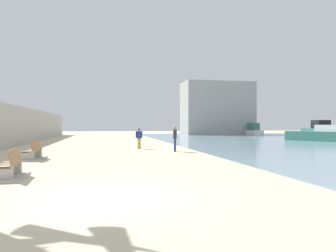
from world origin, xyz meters
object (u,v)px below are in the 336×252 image
bench_near (9,171)px  boat_outer (324,135)px  person_walking (175,136)px  boat_far_left (318,131)px  bench_far (32,155)px  person_standing (139,137)px  boat_nearest (251,130)px

bench_near → boat_outer: size_ratio=0.28×
person_walking → boat_far_left: (25.60, 20.61, -0.11)m
bench_near → person_walking: 12.18m
bench_near → bench_far: 5.97m
bench_near → person_standing: person_standing is taller
bench_near → boat_nearest: bearing=55.1°
bench_near → person_standing: size_ratio=1.40×
boat_outer → boat_far_left: bearing=56.4°
person_walking → boat_nearest: size_ratio=0.23×
boat_nearest → boat_far_left: bearing=-57.4°
boat_outer → person_walking: bearing=-153.0°
person_walking → person_standing: (-2.06, 3.02, -0.14)m
boat_outer → boat_nearest: bearing=85.5°
bench_near → person_standing: 13.65m
boat_nearest → bench_far: bearing=-129.9°
bench_far → boat_outer: bearing=25.7°
person_walking → boat_far_left: size_ratio=0.28×
person_standing → boat_nearest: 34.58m
bench_far → person_walking: bearing=22.6°
person_standing → boat_outer: (20.07, 6.17, -0.18)m
bench_near → bench_far: bearing=94.4°
person_standing → bench_near: bearing=-114.7°
boat_far_left → boat_outer: boat_far_left is taller
boat_far_left → boat_outer: 13.72m
bench_near → boat_outer: 31.75m
boat_outer → boat_nearest: boat_nearest is taller
bench_near → boat_far_left: (33.36, 29.98, 0.68)m
person_standing → boat_far_left: size_ratio=0.24×
boat_nearest → person_walking: bearing=-123.3°
person_walking → boat_far_left: bearing=38.8°
bench_near → boat_outer: (25.76, 18.55, 0.46)m
bench_near → bench_far: (-0.46, 5.95, 0.00)m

